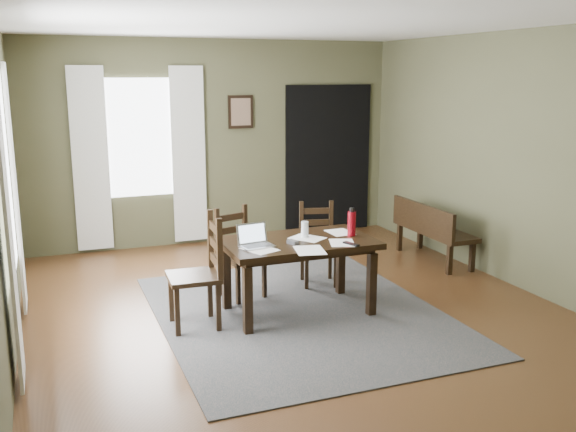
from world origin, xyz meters
name	(u,v)px	position (x,y,z in m)	size (l,w,h in m)	color
ground	(299,314)	(0.00, 0.00, -0.01)	(5.00, 6.00, 0.01)	#492C16
room_shell	(300,125)	(0.00, 0.00, 1.80)	(5.02, 6.02, 2.71)	#4B4B31
rug	(299,313)	(0.00, 0.00, 0.01)	(2.60, 3.20, 0.01)	#393939
dining_table	(298,249)	(0.01, 0.05, 0.63)	(1.42, 0.86, 0.71)	black
chair_end	(200,273)	(-0.95, 0.05, 0.50)	(0.47, 0.47, 1.02)	black
chair_back_left	(239,254)	(-0.38, 0.70, 0.45)	(0.50, 0.51, 0.92)	black
chair_back_right	(318,245)	(0.54, 0.79, 0.44)	(0.47, 0.47, 0.88)	black
bench	(430,227)	(2.16, 1.08, 0.43)	(0.41, 1.28, 0.72)	black
laptop	(255,240)	(-0.44, 0.00, 0.77)	(0.32, 0.27, 0.20)	#B7B7BC
computer_mouse	(293,242)	(-0.09, -0.07, 0.74)	(0.06, 0.10, 0.04)	#3F3F42
tv_remote	(351,244)	(0.39, -0.29, 0.73)	(0.05, 0.17, 0.02)	black
drinking_glass	(305,229)	(0.10, 0.13, 0.80)	(0.07, 0.07, 0.15)	silver
water_bottle	(352,223)	(0.55, 0.02, 0.85)	(0.10, 0.10, 0.27)	#A80C1A
paper_a	(260,249)	(-0.44, -0.14, 0.72)	(0.24, 0.31, 0.00)	white
paper_b	(342,243)	(0.34, -0.19, 0.72)	(0.22, 0.29, 0.00)	white
paper_c	(307,238)	(0.11, 0.08, 0.72)	(0.23, 0.31, 0.00)	white
paper_d	(340,232)	(0.50, 0.17, 0.72)	(0.22, 0.28, 0.00)	white
paper_e	(310,250)	(-0.04, -0.33, 0.72)	(0.25, 0.33, 0.00)	white
window_left	(5,176)	(-2.47, 0.20, 1.45)	(0.01, 1.30, 1.70)	white
window_back	(140,138)	(-1.00, 2.97, 1.45)	(1.00, 0.01, 1.50)	white
curtain_left_near	(8,228)	(-2.44, -0.62, 1.20)	(0.03, 0.48, 2.30)	silver
curtain_left_far	(15,189)	(-2.44, 1.02, 1.20)	(0.03, 0.48, 2.30)	silver
curtain_back_left	(90,160)	(-1.62, 2.94, 1.20)	(0.44, 0.03, 2.30)	silver
curtain_back_right	(189,155)	(-0.38, 2.94, 1.20)	(0.44, 0.03, 2.30)	silver
framed_picture	(241,112)	(0.35, 2.97, 1.75)	(0.34, 0.03, 0.44)	black
doorway_back	(328,159)	(1.65, 2.97, 1.05)	(1.30, 0.03, 2.10)	black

